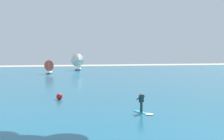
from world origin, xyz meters
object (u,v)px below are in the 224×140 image
(sailboat_leading, at_px, (50,67))
(sailboat_heeled_over, at_px, (78,62))
(kitesurfer, at_px, (143,106))
(marker_buoy, at_px, (59,97))

(sailboat_leading, height_order, sailboat_heeled_over, sailboat_heeled_over)
(kitesurfer, bearing_deg, sailboat_heeled_over, 90.22)
(kitesurfer, xyz_separation_m, marker_buoy, (-6.49, 7.78, -0.28))
(sailboat_leading, distance_m, marker_buoy, 36.43)
(sailboat_leading, relative_size, marker_buoy, 5.59)
(sailboat_heeled_over, height_order, marker_buoy, sailboat_heeled_over)
(kitesurfer, bearing_deg, marker_buoy, 129.83)
(kitesurfer, height_order, marker_buoy, kitesurfer)
(sailboat_leading, xyz_separation_m, marker_buoy, (1.33, -36.38, -1.31))
(sailboat_heeled_over, distance_m, marker_buoy, 47.51)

